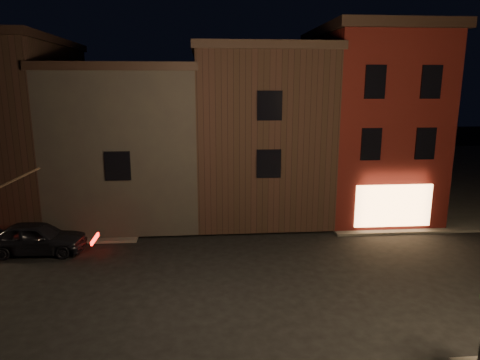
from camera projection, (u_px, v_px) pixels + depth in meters
name	position (u px, v px, depth m)	size (l,w,h in m)	color
ground	(250.00, 286.00, 16.28)	(120.00, 120.00, 0.00)	black
sidewalk_far_right	(452.00, 172.00, 37.37)	(30.00, 30.00, 0.12)	#2D2B28
corner_building	(369.00, 121.00, 24.98)	(6.50, 8.50, 10.50)	#4D100D
row_building_a	(256.00, 130.00, 25.56)	(7.30, 10.30, 9.40)	black
row_building_b	(134.00, 140.00, 25.07)	(7.80, 10.30, 8.40)	black
row_building_c	(4.00, 128.00, 24.31)	(7.30, 10.30, 9.90)	black
parked_car_a	(37.00, 238.00, 19.29)	(1.73, 4.30, 1.46)	black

